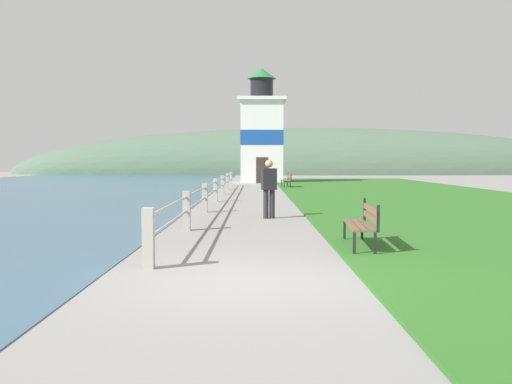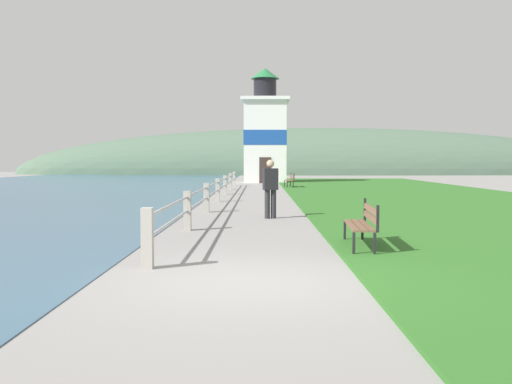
{
  "view_description": "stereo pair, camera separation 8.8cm",
  "coord_description": "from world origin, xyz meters",
  "px_view_note": "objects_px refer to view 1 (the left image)",
  "views": [
    {
      "loc": [
        0.15,
        -8.06,
        1.73
      ],
      "look_at": [
        0.04,
        17.97,
        0.3
      ],
      "focal_mm": 40.0,
      "sensor_mm": 36.0,
      "label": 1
    },
    {
      "loc": [
        0.24,
        -8.06,
        1.73
      ],
      "look_at": [
        0.04,
        17.97,
        0.3
      ],
      "focal_mm": 40.0,
      "sensor_mm": 36.0,
      "label": 2
    }
  ],
  "objects_px": {
    "park_bench_near": "(366,222)",
    "park_bench_midway": "(290,179)",
    "lighthouse": "(264,134)",
    "person_strolling": "(271,187)"
  },
  "relations": [
    {
      "from": "park_bench_near",
      "to": "park_bench_midway",
      "type": "relative_size",
      "value": 1.08
    },
    {
      "from": "lighthouse",
      "to": "park_bench_near",
      "type": "bearing_deg",
      "value": -87.26
    },
    {
      "from": "park_bench_midway",
      "to": "person_strolling",
      "type": "distance_m",
      "value": 19.49
    },
    {
      "from": "park_bench_midway",
      "to": "park_bench_near",
      "type": "bearing_deg",
      "value": 87.3
    },
    {
      "from": "park_bench_midway",
      "to": "lighthouse",
      "type": "height_order",
      "value": "lighthouse"
    },
    {
      "from": "park_bench_near",
      "to": "park_bench_midway",
      "type": "distance_m",
      "value": 25.36
    },
    {
      "from": "lighthouse",
      "to": "person_strolling",
      "type": "xyz_separation_m",
      "value": [
        -0.07,
        -28.43,
        -2.89
      ]
    },
    {
      "from": "person_strolling",
      "to": "park_bench_near",
      "type": "bearing_deg",
      "value": -178.97
    },
    {
      "from": "park_bench_near",
      "to": "person_strolling",
      "type": "xyz_separation_m",
      "value": [
        -1.71,
        5.94,
        0.41
      ]
    },
    {
      "from": "lighthouse",
      "to": "person_strolling",
      "type": "bearing_deg",
      "value": -90.13
    }
  ]
}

